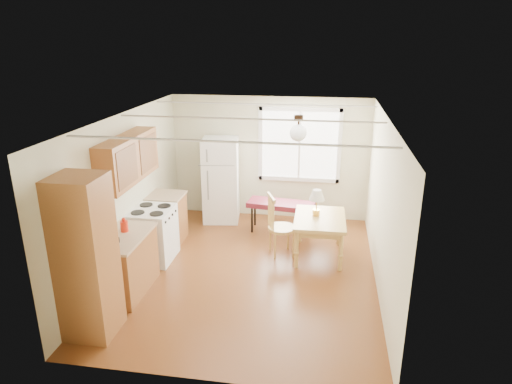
% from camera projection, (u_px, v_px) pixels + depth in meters
% --- Properties ---
extents(room_shell, '(4.60, 5.60, 2.62)m').
position_uv_depth(room_shell, '(249.00, 199.00, 6.98)').
color(room_shell, '#502710').
rests_on(room_shell, ground).
extents(kitchen_run, '(0.65, 3.40, 2.20)m').
position_uv_depth(kitchen_run, '(128.00, 233.00, 6.78)').
color(kitchen_run, brown).
rests_on(kitchen_run, ground).
extents(window_unit, '(1.64, 0.05, 1.51)m').
position_uv_depth(window_unit, '(300.00, 145.00, 9.10)').
color(window_unit, white).
rests_on(window_unit, room_shell).
extents(pendant_light, '(0.26, 0.26, 0.40)m').
position_uv_depth(pendant_light, '(298.00, 132.00, 6.93)').
color(pendant_light, black).
rests_on(pendant_light, room_shell).
extents(refrigerator, '(0.78, 0.78, 1.70)m').
position_uv_depth(refrigerator, '(221.00, 180.00, 9.23)').
color(refrigerator, white).
rests_on(refrigerator, ground).
extents(bench, '(1.32, 0.63, 0.59)m').
position_uv_depth(bench, '(281.00, 205.00, 8.79)').
color(bench, maroon).
rests_on(bench, ground).
extents(dining_table, '(0.87, 1.15, 0.71)m').
position_uv_depth(dining_table, '(320.00, 223.00, 7.75)').
color(dining_table, '#B79046').
rests_on(dining_table, ground).
extents(chair, '(0.53, 0.53, 1.09)m').
position_uv_depth(chair, '(276.00, 221.00, 7.76)').
color(chair, '#B79046').
rests_on(chair, ground).
extents(table_lamp, '(0.26, 0.26, 0.46)m').
position_uv_depth(table_lamp, '(317.00, 197.00, 7.70)').
color(table_lamp, gold).
rests_on(table_lamp, dining_table).
extents(coffee_maker, '(0.18, 0.23, 0.34)m').
position_uv_depth(coffee_maker, '(109.00, 237.00, 6.20)').
color(coffee_maker, black).
rests_on(coffee_maker, kitchen_run).
extents(kettle, '(0.11, 0.11, 0.22)m').
position_uv_depth(kettle, '(124.00, 226.00, 6.67)').
color(kettle, red).
rests_on(kettle, kitchen_run).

